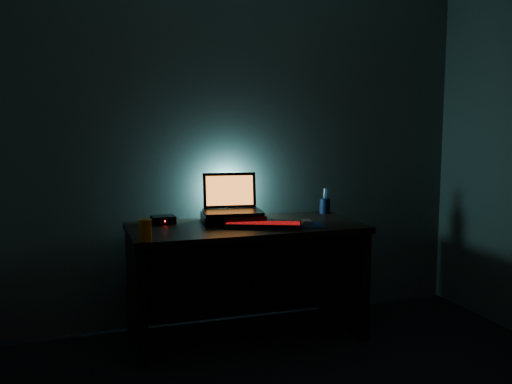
# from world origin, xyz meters

# --- Properties ---
(room) EXTENTS (3.50, 4.00, 2.50)m
(room) POSITION_xyz_m (0.00, 0.00, 1.25)
(room) COLOR black
(room) RESTS_ON ground
(desk) EXTENTS (1.50, 0.70, 0.75)m
(desk) POSITION_xyz_m (0.00, 1.67, 0.49)
(desk) COLOR black
(desk) RESTS_ON ground
(riser) EXTENTS (0.43, 0.35, 0.06)m
(riser) POSITION_xyz_m (-0.06, 1.73, 0.78)
(riser) COLOR black
(riser) RESTS_ON desk
(laptop) EXTENTS (0.41, 0.33, 0.26)m
(laptop) POSITION_xyz_m (-0.05, 1.78, 0.87)
(laptop) COLOR black
(laptop) RESTS_ON riser
(keyboard) EXTENTS (0.51, 0.33, 0.03)m
(keyboard) POSITION_xyz_m (0.08, 1.51, 0.76)
(keyboard) COLOR black
(keyboard) RESTS_ON desk
(mousepad) EXTENTS (0.26, 0.25, 0.00)m
(mousepad) POSITION_xyz_m (0.37, 1.48, 0.75)
(mousepad) COLOR navy
(mousepad) RESTS_ON desk
(mouse) EXTENTS (0.08, 0.11, 0.03)m
(mouse) POSITION_xyz_m (0.37, 1.48, 0.77)
(mouse) COLOR gray
(mouse) RESTS_ON mousepad
(pen_cup) EXTENTS (0.08, 0.08, 0.11)m
(pen_cup) POSITION_xyz_m (0.68, 1.88, 0.80)
(pen_cup) COLOR black
(pen_cup) RESTS_ON desk
(juice_glass) EXTENTS (0.08, 0.08, 0.12)m
(juice_glass) POSITION_xyz_m (-0.68, 1.32, 0.81)
(juice_glass) COLOR orange
(juice_glass) RESTS_ON desk
(router) EXTENTS (0.15, 0.13, 0.05)m
(router) POSITION_xyz_m (-0.50, 1.83, 0.78)
(router) COLOR black
(router) RESTS_ON desk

